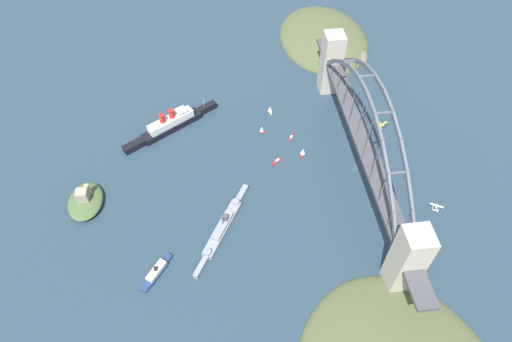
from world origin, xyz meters
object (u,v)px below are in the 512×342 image
object	(u,v)px
seaplane_taxiing_near_bridge	(436,207)
small_boat_2	(270,109)
fort_island_mid_harbor	(85,201)
small_boat_1	(277,161)
small_boat_4	(262,129)
small_boat_0	(303,151)
ocean_liner	(171,124)
naval_cruiser	(223,227)
harbor_ferry_steamer	(156,272)
small_boat_3	(291,137)
seaplane_second_in_formation	(382,125)
harbor_arch_bridge	(362,141)

from	to	relation	value
seaplane_taxiing_near_bridge	small_boat_2	bearing A→B (deg)	41.58
fort_island_mid_harbor	small_boat_1	world-z (taller)	fort_island_mid_harbor
small_boat_4	small_boat_1	bearing A→B (deg)	-167.60
small_boat_0	small_boat_2	distance (m)	57.16
fort_island_mid_harbor	small_boat_4	xyz separation A→B (m)	(58.40, -139.22, -0.68)
ocean_liner	small_boat_2	bearing A→B (deg)	-83.15
ocean_liner	seaplane_taxiing_near_bridge	size ratio (longest dim) A/B	8.55
naval_cruiser	small_boat_0	world-z (taller)	naval_cruiser
naval_cruiser	fort_island_mid_harbor	size ratio (longest dim) A/B	2.03
seaplane_taxiing_near_bridge	small_boat_4	size ratio (longest dim) A/B	1.25
harbor_ferry_steamer	seaplane_taxiing_near_bridge	distance (m)	204.58
seaplane_taxiing_near_bridge	small_boat_1	distance (m)	124.32
seaplane_taxiing_near_bridge	small_boat_2	xyz separation A→B (m)	(119.21, 105.75, 1.37)
harbor_ferry_steamer	small_boat_1	distance (m)	128.35
small_boat_0	small_boat_2	xyz separation A→B (m)	(53.92, 18.98, -0.40)
small_boat_3	small_boat_4	distance (m)	25.89
seaplane_taxiing_near_bridge	small_boat_0	bearing A→B (deg)	53.04
ocean_liner	seaplane_second_in_formation	distance (m)	180.57
small_boat_4	small_boat_0	bearing A→B (deg)	-134.97
small_boat_2	small_boat_4	distance (m)	26.57
harbor_ferry_steamer	small_boat_3	world-z (taller)	harbor_ferry_steamer
seaplane_second_in_formation	small_boat_1	world-z (taller)	seaplane_second_in_formation
small_boat_1	small_boat_2	size ratio (longest dim) A/B	1.40
small_boat_0	small_boat_2	bearing A→B (deg)	19.39
small_boat_0	naval_cruiser	bearing A→B (deg)	132.21
harbor_ferry_steamer	small_boat_1	xyz separation A→B (m)	(87.35, -94.02, -1.49)
harbor_ferry_steamer	small_boat_2	size ratio (longest dim) A/B	3.63
harbor_ferry_steamer	small_boat_4	size ratio (longest dim) A/B	3.56
small_boat_2	small_boat_1	bearing A→B (deg)	177.08
small_boat_0	small_boat_4	xyz separation A→B (m)	(29.57, 29.60, -0.16)
harbor_arch_bridge	small_boat_3	xyz separation A→B (m)	(39.44, 44.52, -30.68)
fort_island_mid_harbor	small_boat_3	bearing A→B (deg)	-73.31
ocean_liner	small_boat_1	world-z (taller)	ocean_liner
ocean_liner	small_boat_3	world-z (taller)	ocean_liner
fort_island_mid_harbor	small_boat_2	world-z (taller)	fort_island_mid_harbor
ocean_liner	small_boat_3	size ratio (longest dim) A/B	9.02
seaplane_second_in_formation	small_boat_3	xyz separation A→B (m)	(-3.14, 79.34, -1.27)
ocean_liner	seaplane_taxiing_near_bridge	bearing A→B (deg)	-119.47
harbor_ferry_steamer	small_boat_2	world-z (taller)	harbor_ferry_steamer
ocean_liner	small_boat_0	distance (m)	114.36
naval_cruiser	harbor_ferry_steamer	xyz separation A→B (m)	(-29.02, 46.09, -0.69)
fort_island_mid_harbor	small_boat_2	xyz separation A→B (m)	(82.74, -149.84, -0.93)
small_boat_0	ocean_liner	bearing A→B (deg)	67.64
naval_cruiser	fort_island_mid_harbor	xyz separation A→B (m)	(34.58, 98.91, 1.35)
naval_cruiser	small_boat_4	size ratio (longest dim) A/B	9.63
naval_cruiser	seaplane_second_in_formation	distance (m)	167.67
naval_cruiser	fort_island_mid_harbor	distance (m)	104.79
harbor_ferry_steamer	small_boat_3	size ratio (longest dim) A/B	3.01
small_boat_3	seaplane_second_in_formation	bearing A→B (deg)	-87.73
fort_island_mid_harbor	small_boat_4	distance (m)	150.97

